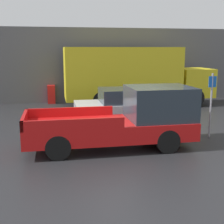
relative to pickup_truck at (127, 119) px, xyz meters
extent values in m
plane|color=#232326|center=(0.21, 0.28, -0.94)|extent=(60.00, 60.00, 0.00)
cube|color=#56565B|center=(0.21, 9.58, 1.33)|extent=(28.00, 0.15, 4.55)
cube|color=red|center=(-0.61, 0.00, -0.31)|extent=(5.53, 1.99, 0.58)
cube|color=#28333D|center=(1.11, 0.00, 0.53)|extent=(2.10, 1.87, 1.10)
cube|color=red|center=(-1.85, 0.95, 0.14)|extent=(3.04, 0.10, 0.32)
cube|color=red|center=(-1.85, -0.95, 0.14)|extent=(3.04, 0.10, 0.32)
cube|color=red|center=(-3.32, 0.00, 0.14)|extent=(0.10, 1.99, 0.32)
cylinder|color=black|center=(1.11, 0.88, -0.56)|extent=(0.76, 0.26, 0.76)
cylinder|color=black|center=(1.11, -0.88, -0.56)|extent=(0.76, 0.26, 0.76)
cylinder|color=black|center=(-2.32, 0.88, -0.56)|extent=(0.76, 0.26, 0.76)
cylinder|color=black|center=(-2.32, -0.88, -0.56)|extent=(0.76, 0.26, 0.76)
cube|color=silver|center=(0.72, 3.48, -0.34)|extent=(4.39, 1.99, 0.65)
cube|color=#28333D|center=(0.85, 3.48, 0.29)|extent=(2.42, 1.75, 0.61)
cylinder|color=black|center=(2.08, 4.38, -0.61)|extent=(0.67, 0.22, 0.67)
cylinder|color=black|center=(2.08, 2.59, -0.61)|extent=(0.67, 0.22, 0.67)
cylinder|color=black|center=(-0.64, 4.38, -0.61)|extent=(0.67, 0.22, 0.67)
cylinder|color=black|center=(-0.64, 2.59, -0.61)|extent=(0.67, 0.22, 0.67)
cube|color=gold|center=(5.83, 7.45, 0.37)|extent=(1.87, 2.24, 1.63)
cube|color=gold|center=(1.49, 7.45, 0.99)|extent=(6.47, 2.36, 2.86)
cylinder|color=black|center=(5.49, 8.49, -0.41)|extent=(1.06, 0.30, 1.06)
cylinder|color=black|center=(5.49, 6.40, -0.41)|extent=(1.06, 0.30, 1.06)
cylinder|color=black|center=(0.17, 8.49, -0.41)|extent=(1.06, 0.30, 1.06)
cylinder|color=black|center=(0.17, 6.40, -0.41)|extent=(1.06, 0.30, 1.06)
cylinder|color=gray|center=(3.29, 0.53, 0.25)|extent=(0.07, 0.07, 2.39)
cube|color=blue|center=(3.29, 0.51, 1.15)|extent=(0.30, 0.02, 0.40)
cube|color=red|center=(-2.50, 9.25, -0.38)|extent=(0.45, 0.40, 1.12)
camera|label=1|loc=(-2.42, -9.87, 2.30)|focal=50.00mm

